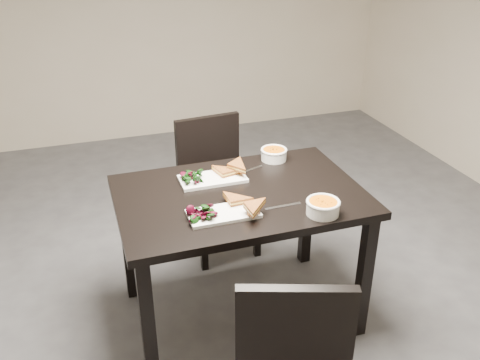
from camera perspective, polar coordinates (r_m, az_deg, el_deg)
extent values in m
plane|color=#47474C|center=(3.15, -4.16, -11.61)|extent=(5.00, 5.00, 0.00)
cube|color=black|center=(2.55, 0.00, -1.80)|extent=(1.20, 0.80, 0.04)
cube|color=black|center=(2.41, -10.06, -15.38)|extent=(0.06, 0.06, 0.71)
cube|color=black|center=(2.70, 13.47, -10.30)|extent=(0.06, 0.06, 0.71)
cube|color=black|center=(2.95, -12.23, -6.74)|extent=(0.06, 0.06, 0.71)
cube|color=black|center=(3.19, 7.30, -3.43)|extent=(0.06, 0.06, 0.71)
cube|color=black|center=(2.20, 5.33, -17.16)|extent=(0.53, 0.53, 0.04)
cube|color=black|center=(2.48, 0.43, -18.02)|extent=(0.05, 0.05, 0.41)
cube|color=black|center=(2.51, 9.10, -17.88)|extent=(0.05, 0.05, 0.41)
cube|color=black|center=(1.91, 6.05, -16.38)|extent=(0.41, 0.17, 0.40)
cube|color=black|center=(3.26, -2.25, -1.05)|extent=(0.46, 0.46, 0.04)
cube|color=black|center=(3.17, -3.99, -6.66)|extent=(0.04, 0.04, 0.41)
cube|color=black|center=(3.29, 1.92, -5.26)|extent=(0.04, 0.04, 0.41)
cube|color=black|center=(3.46, -6.08, -3.63)|extent=(0.04, 0.04, 0.41)
cube|color=black|center=(3.57, -0.60, -2.45)|extent=(0.04, 0.04, 0.41)
cube|color=black|center=(3.32, -3.55, 3.71)|extent=(0.42, 0.08, 0.40)
cube|color=white|center=(2.36, -1.83, -3.71)|extent=(0.32, 0.16, 0.02)
cylinder|color=white|center=(2.38, 9.06, -3.08)|extent=(0.15, 0.15, 0.06)
cylinder|color=orange|center=(2.37, 9.11, -2.53)|extent=(0.13, 0.13, 0.02)
torus|color=white|center=(2.37, 9.12, -2.38)|extent=(0.16, 0.16, 0.01)
cube|color=silver|center=(2.43, 4.74, -2.87)|extent=(0.18, 0.02, 0.00)
cube|color=white|center=(2.66, -3.02, 0.13)|extent=(0.34, 0.17, 0.02)
cylinder|color=white|center=(2.89, 3.73, 2.75)|extent=(0.14, 0.14, 0.05)
cylinder|color=orange|center=(2.88, 3.74, 3.19)|extent=(0.12, 0.12, 0.02)
torus|color=white|center=(2.88, 3.75, 3.32)|extent=(0.15, 0.15, 0.01)
cube|color=silver|center=(2.76, 0.98, 1.07)|extent=(0.17, 0.08, 0.00)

